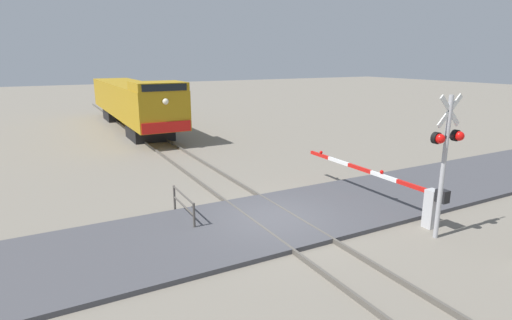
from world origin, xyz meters
TOP-DOWN VIEW (x-y plane):
  - ground_plane at (0.00, 0.00)m, footprint 160.00×160.00m
  - rail_track_left at (-0.72, 0.00)m, footprint 0.08×80.00m
  - rail_track_right at (0.72, 0.00)m, footprint 0.08×80.00m
  - road_surface at (0.00, 0.00)m, footprint 36.00×4.58m
  - locomotive at (0.00, 21.22)m, footprint 3.08×18.61m
  - crossing_signal at (3.71, -3.48)m, footprint 1.18×0.33m
  - crossing_gate at (4.20, -1.83)m, footprint 0.36×7.05m
  - guard_railing at (-2.63, 1.51)m, footprint 0.08×2.11m

SIDE VIEW (x-z plane):
  - ground_plane at x=0.00m, z-range 0.00..0.00m
  - road_surface at x=0.00m, z-range 0.00..0.14m
  - rail_track_left at x=-0.72m, z-range 0.00..0.15m
  - rail_track_right at x=0.72m, z-range 0.00..0.15m
  - guard_railing at x=-2.63m, z-range 0.13..1.08m
  - crossing_gate at x=4.20m, z-range 0.19..1.58m
  - locomotive at x=0.00m, z-range 0.12..4.07m
  - crossing_signal at x=3.71m, z-range 0.56..4.93m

